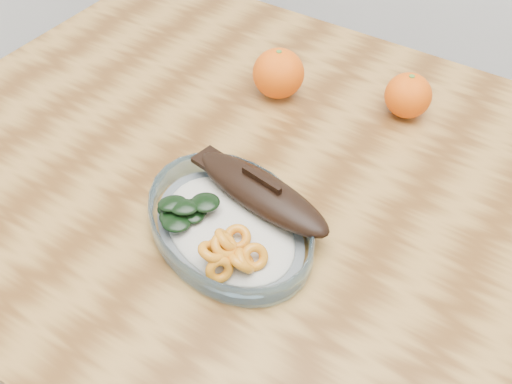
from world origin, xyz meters
TOP-DOWN VIEW (x-y plane):
  - dining_table at (0.00, 0.00)m, footprint 1.20×0.80m
  - plated_meal at (-0.06, -0.11)m, footprint 0.59×0.59m
  - orange_left at (-0.16, 0.16)m, footprint 0.08×0.08m
  - orange_right at (0.02, 0.22)m, footprint 0.07×0.07m

SIDE VIEW (x-z plane):
  - dining_table at x=0.00m, z-range 0.28..1.03m
  - plated_meal at x=-0.06m, z-range 0.73..0.81m
  - orange_right at x=0.02m, z-range 0.75..0.82m
  - orange_left at x=-0.16m, z-range 0.75..0.83m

